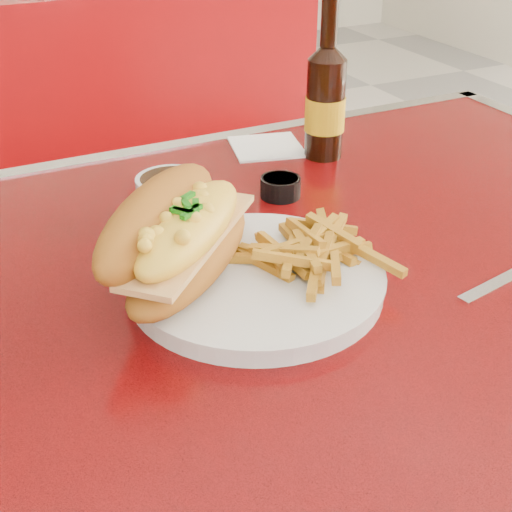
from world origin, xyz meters
name	(u,v)px	position (x,y,z in m)	size (l,w,h in m)	color
diner_table	(288,373)	(0.00, 0.00, 0.61)	(1.23, 0.83, 0.77)	#B70B0D
booth_bench_far	(121,282)	(0.00, 0.81, 0.29)	(1.20, 0.51, 0.90)	#93090C
dinner_plate	(256,280)	(-0.06, -0.03, 0.78)	(0.29, 0.29, 0.02)	silver
mac_hoagie	(178,234)	(-0.13, 0.00, 0.84)	(0.26, 0.26, 0.11)	#A7611B
fries_pile	(318,252)	(0.01, -0.05, 0.81)	(0.13, 0.11, 0.04)	gold
fork	(272,297)	(-0.07, -0.08, 0.79)	(0.03, 0.16, 0.00)	silver
gravy_ramekin	(172,194)	(-0.08, 0.18, 0.80)	(0.09, 0.09, 0.05)	silver
sauce_cup_right	(280,186)	(0.07, 0.16, 0.78)	(0.06, 0.06, 0.03)	black
beer_bottle	(326,100)	(0.20, 0.26, 0.86)	(0.07, 0.07, 0.23)	black
paper_napkin	(267,147)	(0.13, 0.33, 0.77)	(0.11, 0.11, 0.00)	white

